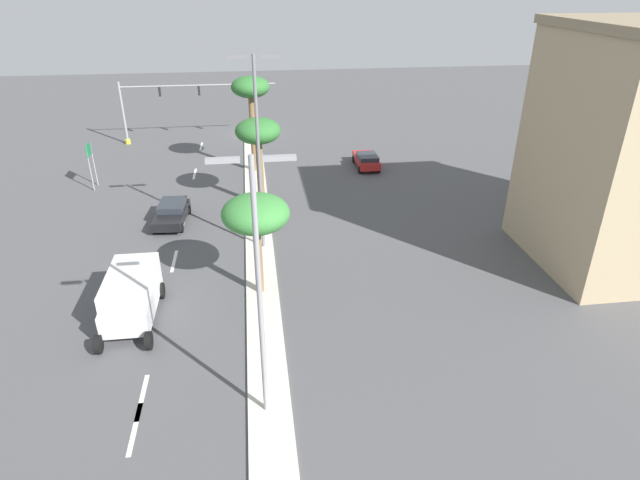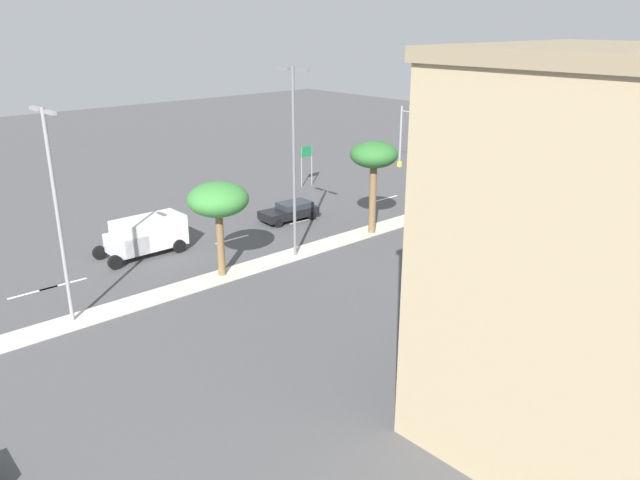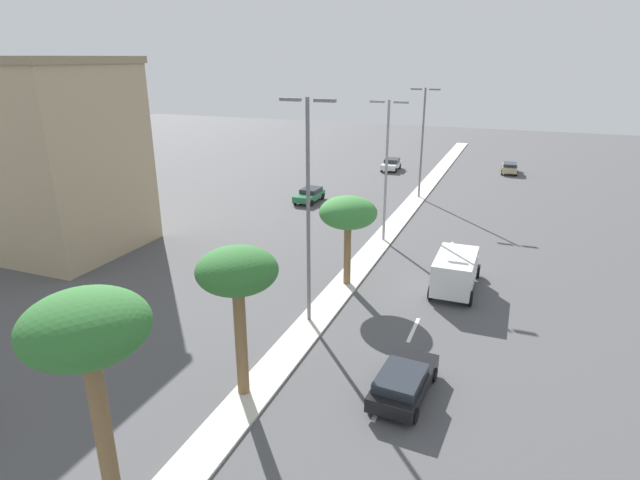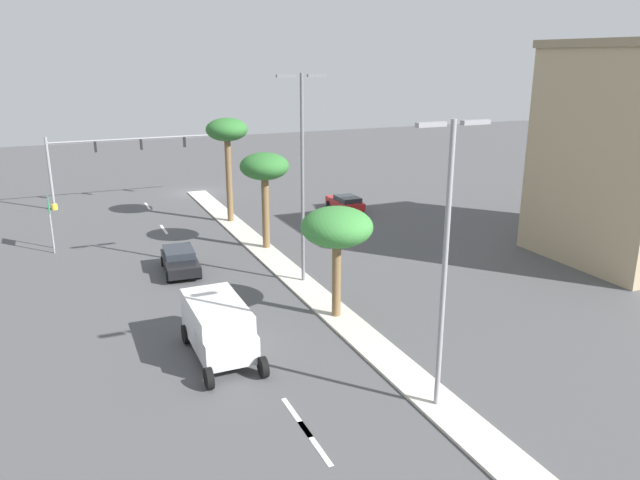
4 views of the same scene
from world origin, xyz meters
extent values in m
plane|color=#4C4C4F|center=(0.00, 37.00, 0.00)|extent=(160.00, 160.00, 0.00)
cube|color=silver|center=(5.36, 4.00, 0.01)|extent=(0.20, 2.80, 0.01)
cube|color=silver|center=(5.36, 12.47, 0.01)|extent=(0.20, 2.80, 0.01)
cube|color=silver|center=(5.36, 22.01, 0.01)|extent=(0.20, 2.80, 0.01)
cube|color=silver|center=(5.36, 28.68, 0.01)|extent=(0.20, 2.80, 0.01)
cube|color=silver|center=(5.36, 40.66, 0.01)|extent=(0.20, 2.80, 0.01)
cube|color=silver|center=(5.36, 42.40, 0.01)|extent=(0.20, 2.80, 0.01)
cylinder|color=gray|center=(13.07, 1.99, 3.18)|extent=(0.24, 0.24, 6.37)
cylinder|color=gold|center=(13.07, 1.99, 0.25)|extent=(0.53, 0.53, 0.50)
cylinder|color=gray|center=(5.19, 1.99, 5.84)|extent=(15.76, 0.16, 0.16)
cube|color=black|center=(9.13, 1.99, 5.29)|extent=(0.20, 0.32, 0.90)
sphere|color=red|center=(9.13, 1.87, 5.59)|extent=(0.18, 0.18, 0.18)
cube|color=black|center=(5.19, 1.99, 5.29)|extent=(0.20, 0.32, 0.90)
sphere|color=red|center=(5.19, 1.87, 5.59)|extent=(0.18, 0.18, 0.18)
cube|color=black|center=(1.25, 1.99, 5.29)|extent=(0.20, 0.32, 0.90)
sphere|color=red|center=(1.25, 1.87, 5.59)|extent=(0.18, 0.18, 0.18)
cylinder|color=gray|center=(13.31, 14.20, 1.88)|extent=(0.10, 0.10, 3.76)
cylinder|color=gray|center=(13.31, 15.46, 1.88)|extent=(0.10, 0.10, 3.76)
cube|color=#19723F|center=(13.31, 14.83, 3.29)|extent=(0.08, 1.39, 0.95)
cylinder|color=brown|center=(-0.05, 12.38, 3.52)|extent=(0.49, 0.49, 6.80)
ellipsoid|color=#2D6B2D|center=(-0.05, 12.38, 7.50)|extent=(3.28, 3.28, 1.80)
cylinder|color=brown|center=(-0.40, 20.39, 2.69)|extent=(0.51, 0.51, 5.15)
ellipsoid|color=#2D6B2D|center=(-0.40, 20.39, 5.85)|extent=(3.35, 3.35, 1.84)
cylinder|color=brown|center=(0.12, 33.00, 2.18)|extent=(0.45, 0.45, 4.11)
ellipsoid|color=#387F38|center=(0.12, 33.00, 4.86)|extent=(3.61, 3.61, 1.99)
cylinder|color=slate|center=(-0.27, 27.54, 6.12)|extent=(0.20, 0.20, 11.99)
cube|color=slate|center=(-1.17, 27.54, 11.96)|extent=(1.10, 0.24, 0.16)
cube|color=slate|center=(0.63, 27.54, 11.96)|extent=(1.10, 0.24, 0.16)
cylinder|color=gray|center=(0.14, 42.13, 5.54)|extent=(0.20, 0.20, 10.84)
cube|color=gray|center=(-0.76, 42.13, 10.81)|extent=(1.10, 0.24, 0.16)
cube|color=gray|center=(1.04, 42.13, 10.81)|extent=(1.10, 0.24, 0.16)
cube|color=black|center=(6.11, 22.88, 0.64)|extent=(2.29, 4.65, 0.63)
cube|color=#262B33|center=(6.07, 22.32, 1.17)|extent=(1.95, 2.61, 0.43)
cylinder|color=black|center=(5.30, 24.53, 0.32)|extent=(0.27, 0.65, 0.64)
cylinder|color=black|center=(7.16, 24.39, 0.32)|extent=(0.27, 0.65, 0.64)
cylinder|color=black|center=(5.07, 21.37, 0.32)|extent=(0.27, 0.65, 0.64)
cylinder|color=black|center=(6.93, 21.24, 0.32)|extent=(0.27, 0.65, 0.64)
cube|color=red|center=(-10.29, 12.65, 0.65)|extent=(1.92, 4.30, 0.66)
cube|color=#262B33|center=(-10.28, 13.19, 1.17)|extent=(1.71, 2.37, 0.39)
cylinder|color=black|center=(-9.42, 11.15, 0.32)|extent=(0.23, 0.64, 0.64)
cylinder|color=black|center=(-11.20, 11.17, 0.32)|extent=(0.23, 0.64, 0.64)
cylinder|color=black|center=(-9.38, 14.14, 0.32)|extent=(0.23, 0.64, 0.64)
cylinder|color=black|center=(-11.16, 14.16, 0.32)|extent=(0.23, 0.64, 0.64)
cube|color=silver|center=(6.70, 35.95, 1.06)|extent=(2.31, 2.13, 1.22)
cube|color=silver|center=(6.70, 34.29, 1.45)|extent=(2.31, 4.52, 1.99)
cylinder|color=black|center=(5.54, 37.31, 0.45)|extent=(0.28, 0.90, 0.90)
cylinder|color=black|center=(7.85, 37.31, 0.45)|extent=(0.28, 0.90, 0.90)
cylinder|color=black|center=(5.54, 32.83, 0.45)|extent=(0.28, 0.90, 0.90)
cylinder|color=black|center=(7.85, 32.83, 0.45)|extent=(0.28, 0.90, 0.90)
camera|label=1|loc=(0.07, 58.46, 16.12)|focal=29.60mm
camera|label=2|loc=(-29.98, 52.01, 14.72)|focal=35.08mm
camera|label=3|loc=(9.68, 3.72, 13.91)|focal=29.16mm
camera|label=4|loc=(12.54, 59.19, 12.95)|focal=34.08mm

